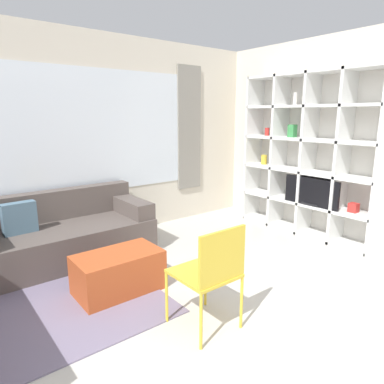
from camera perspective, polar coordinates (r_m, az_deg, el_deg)
name	(u,v)px	position (r m, az deg, el deg)	size (l,w,h in m)	color
wall_back	(87,139)	(4.70, -17.11, 8.44)	(6.58, 0.11, 2.70)	beige
wall_right	(322,138)	(5.18, 20.91, 8.45)	(0.07, 4.56, 2.70)	beige
area_rug	(30,312)	(3.43, -25.42, -17.55)	(2.17, 1.71, 0.01)	slate
shelving_unit	(309,156)	(5.06, 18.99, 5.65)	(0.40, 2.03, 2.22)	silver
couch_main	(63,236)	(4.28, -20.70, -6.82)	(1.96, 0.88, 0.77)	#564C47
ottoman	(119,272)	(3.43, -12.14, -12.98)	(0.80, 0.47, 0.39)	#B74C23
folding_chair	(211,269)	(2.67, 3.22, -12.74)	(0.44, 0.46, 0.86)	gold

